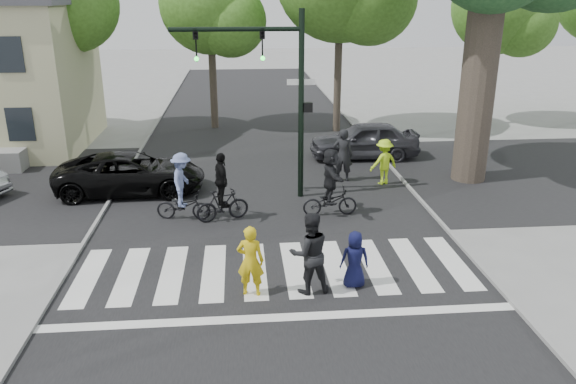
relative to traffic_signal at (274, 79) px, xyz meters
name	(u,v)px	position (x,y,z in m)	size (l,w,h in m)	color
ground	(278,289)	(-0.35, -6.20, -3.90)	(120.00, 120.00, 0.00)	gray
road_stem	(267,210)	(-0.35, -1.20, -3.90)	(10.00, 70.00, 0.01)	black
road_cross	(262,180)	(-0.35, 1.80, -3.89)	(70.00, 10.00, 0.01)	black
curb_left	(101,214)	(-5.40, -1.20, -3.85)	(0.10, 70.00, 0.10)	gray
curb_right	(424,204)	(4.70, -1.20, -3.85)	(0.10, 70.00, 0.10)	gray
crosswalk	(276,275)	(-0.35, -5.54, -3.89)	(10.00, 3.85, 0.01)	silver
traffic_signal	(274,79)	(0.00, 0.00, 0.00)	(4.45, 0.29, 6.00)	black
bg_tree_2	(215,8)	(-2.11, 10.42, 1.88)	(5.04, 4.80, 8.40)	brown
bg_tree_4	(505,11)	(11.88, 9.93, 1.73)	(4.83, 4.60, 8.15)	brown
pedestrian_woman	(250,261)	(-0.97, -6.36, -3.07)	(0.61, 0.40, 1.66)	gold
pedestrian_child	(355,260)	(1.41, -6.19, -3.22)	(0.66, 0.43, 1.36)	#0E1036
pedestrian_adult	(310,253)	(0.35, -6.34, -2.94)	(0.93, 0.73, 1.92)	black
cyclist_left	(183,191)	(-2.86, -1.70, -3.01)	(1.69, 1.13, 2.06)	black
cyclist_mid	(222,193)	(-1.69, -1.89, -3.04)	(1.66, 1.04, 2.08)	black
cyclist_right	(330,186)	(1.55, -1.76, -2.96)	(1.68, 1.56, 2.10)	black
car_suv	(131,173)	(-4.83, 0.90, -3.22)	(2.27, 4.92, 1.37)	black
car_grey	(364,140)	(3.95, 4.42, -3.15)	(1.78, 4.42, 1.51)	#34343A
bystander_hivis	(384,162)	(3.91, 1.05, -3.09)	(1.05, 0.60, 1.63)	#B6E81D
bystander_dark	(343,155)	(2.53, 1.52, -2.94)	(0.70, 0.46, 1.93)	black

